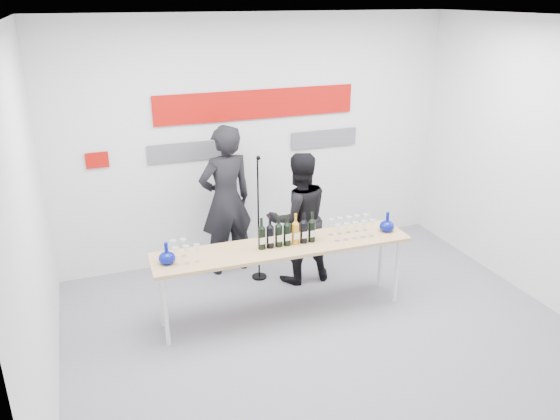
{
  "coord_description": "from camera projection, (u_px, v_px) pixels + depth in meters",
  "views": [
    {
      "loc": [
        -2.05,
        -4.25,
        3.18
      ],
      "look_at": [
        -0.25,
        0.54,
        1.15
      ],
      "focal_mm": 35.0,
      "sensor_mm": 36.0,
      "label": 1
    }
  ],
  "objects": [
    {
      "name": "presenter_right",
      "position": [
        298.0,
        218.0,
        6.27
      ],
      "size": [
        0.76,
        0.6,
        1.56
      ],
      "primitive_type": "imported",
      "rotation": [
        0.0,
        0.0,
        3.13
      ],
      "color": "black",
      "rests_on": "ground"
    },
    {
      "name": "mic_stand",
      "position": [
        259.0,
        242.0,
        6.4
      ],
      "size": [
        0.18,
        0.18,
        1.53
      ],
      "rotation": [
        0.0,
        0.0,
        -0.09
      ],
      "color": "black",
      "rests_on": "ground"
    },
    {
      "name": "decanter_right",
      "position": [
        387.0,
        222.0,
        5.85
      ],
      "size": [
        0.16,
        0.16,
        0.21
      ],
      "primitive_type": null,
      "color": "#06107E",
      "rests_on": "tasting_table"
    },
    {
      "name": "back_wall",
      "position": [
        257.0,
        140.0,
        6.73
      ],
      "size": [
        5.0,
        0.04,
        3.0
      ],
      "primitive_type": "cube",
      "color": "silver",
      "rests_on": "ground"
    },
    {
      "name": "signage",
      "position": [
        253.0,
        117.0,
        6.58
      ],
      "size": [
        3.38,
        0.02,
        0.79
      ],
      "color": "#A60C07",
      "rests_on": "back_wall"
    },
    {
      "name": "decanter_left",
      "position": [
        167.0,
        253.0,
        5.14
      ],
      "size": [
        0.16,
        0.16,
        0.21
      ],
      "primitive_type": null,
      "color": "#06107E",
      "rests_on": "tasting_table"
    },
    {
      "name": "presenter_left",
      "position": [
        226.0,
        201.0,
        6.44
      ],
      "size": [
        0.74,
        0.55,
        1.82
      ],
      "primitive_type": "imported",
      "rotation": [
        0.0,
        0.0,
        3.33
      ],
      "color": "black",
      "rests_on": "ground"
    },
    {
      "name": "ground",
      "position": [
        321.0,
        330.0,
        5.55
      ],
      "size": [
        5.0,
        5.0,
        0.0
      ],
      "primitive_type": "plane",
      "color": "slate",
      "rests_on": "ground"
    },
    {
      "name": "glasses_left",
      "position": [
        183.0,
        252.0,
        5.2
      ],
      "size": [
        0.26,
        0.23,
        0.18
      ],
      "color": "silver",
      "rests_on": "tasting_table"
    },
    {
      "name": "wine_bottles",
      "position": [
        287.0,
        230.0,
        5.5
      ],
      "size": [
        0.62,
        0.09,
        0.33
      ],
      "rotation": [
        0.0,
        0.0,
        -0.03
      ],
      "color": "black",
      "rests_on": "tasting_table"
    },
    {
      "name": "tasting_table",
      "position": [
        283.0,
        251.0,
        5.57
      ],
      "size": [
        2.68,
        0.61,
        0.8
      ],
      "rotation": [
        0.0,
        0.0,
        -0.03
      ],
      "color": "tan",
      "rests_on": "ground"
    },
    {
      "name": "glasses_right",
      "position": [
        352.0,
        227.0,
        5.75
      ],
      "size": [
        0.47,
        0.24,
        0.18
      ],
      "color": "silver",
      "rests_on": "tasting_table"
    }
  ]
}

